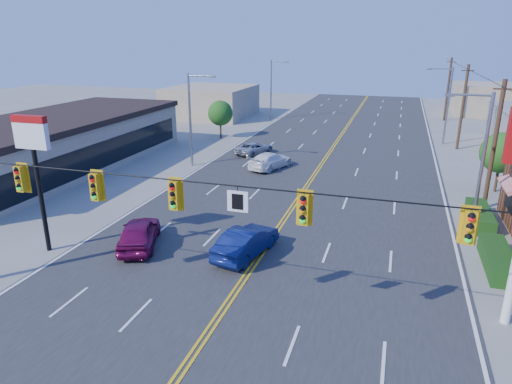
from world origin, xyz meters
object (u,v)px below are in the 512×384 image
(car_white, at_px, (270,161))
(car_silver, at_px, (254,149))
(pizza_hut_sign, at_px, (34,156))
(signal_span, at_px, (203,213))
(car_magenta, at_px, (139,234))
(car_blue, at_px, (246,243))

(car_white, bearing_deg, car_silver, -37.81)
(pizza_hut_sign, bearing_deg, car_white, 69.84)
(signal_span, height_order, car_magenta, signal_span)
(signal_span, bearing_deg, car_white, 99.67)
(pizza_hut_sign, height_order, car_magenta, pizza_hut_sign)
(signal_span, xyz_separation_m, car_silver, (-6.79, 27.48, -4.29))
(car_magenta, height_order, car_blue, car_magenta)
(pizza_hut_sign, relative_size, car_silver, 1.60)
(car_blue, bearing_deg, car_silver, -62.19)
(car_white, relative_size, car_silver, 1.11)
(signal_span, height_order, car_blue, signal_span)
(signal_span, xyz_separation_m, car_white, (-3.91, 22.97, -4.19))
(signal_span, bearing_deg, car_magenta, 138.01)
(pizza_hut_sign, xyz_separation_m, car_magenta, (4.44, 1.80, -4.41))
(pizza_hut_sign, relative_size, car_white, 1.44)
(car_white, bearing_deg, car_blue, 121.07)
(signal_span, height_order, car_white, signal_span)
(signal_span, distance_m, car_silver, 28.63)
(car_white, bearing_deg, pizza_hut_sign, 89.48)
(car_blue, height_order, car_white, car_blue)
(pizza_hut_sign, height_order, car_silver, pizza_hut_sign)
(car_magenta, height_order, car_silver, car_magenta)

